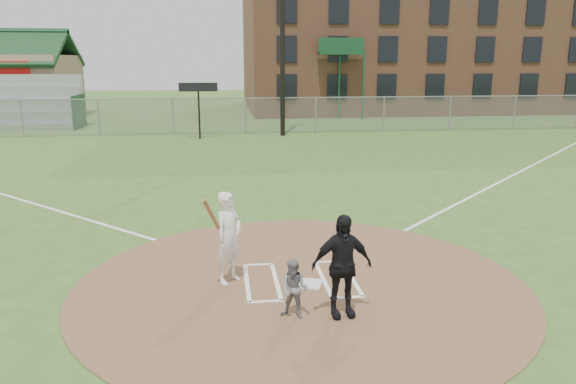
{
  "coord_description": "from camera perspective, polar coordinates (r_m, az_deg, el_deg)",
  "views": [
    {
      "loc": [
        -1.42,
        -9.71,
        4.09
      ],
      "look_at": [
        0.0,
        2.0,
        1.3
      ],
      "focal_mm": 35.0,
      "sensor_mm": 36.0,
      "label": 1
    }
  ],
  "objects": [
    {
      "name": "ground",
      "position": [
        10.63,
        1.31,
        -9.32
      ],
      "size": [
        140.0,
        140.0,
        0.0
      ],
      "primitive_type": "plane",
      "color": "#376021",
      "rests_on": "ground"
    },
    {
      "name": "dirt_circle",
      "position": [
        10.63,
        1.31,
        -9.27
      ],
      "size": [
        8.4,
        8.4,
        0.02
      ],
      "primitive_type": "cylinder",
      "color": "brown",
      "rests_on": "ground"
    },
    {
      "name": "home_plate",
      "position": [
        10.55,
        2.04,
        -9.3
      ],
      "size": [
        0.62,
        0.62,
        0.03
      ],
      "primitive_type": "cube",
      "rotation": [
        0.0,
        0.0,
        -0.32
      ],
      "color": "silver",
      "rests_on": "dirt_circle"
    },
    {
      "name": "foul_line_first",
      "position": [
        21.8,
        21.81,
        1.54
      ],
      "size": [
        17.04,
        17.04,
        0.01
      ],
      "primitive_type": "cube",
      "rotation": [
        0.0,
        0.0,
        -0.79
      ],
      "color": "white",
      "rests_on": "ground"
    },
    {
      "name": "catcher",
      "position": [
        9.12,
        0.64,
        -9.82
      ],
      "size": [
        0.58,
        0.53,
        0.97
      ],
      "primitive_type": "imported",
      "rotation": [
        0.0,
        0.0,
        -0.44
      ],
      "color": "slate",
      "rests_on": "dirt_circle"
    },
    {
      "name": "umpire",
      "position": [
        9.09,
        5.47,
        -7.47
      ],
      "size": [
        1.04,
        0.52,
        1.71
      ],
      "primitive_type": "imported",
      "rotation": [
        0.0,
        0.0,
        0.11
      ],
      "color": "black",
      "rests_on": "dirt_circle"
    },
    {
      "name": "batters_boxes",
      "position": [
        10.76,
        1.2,
        -8.9
      ],
      "size": [
        2.08,
        1.88,
        0.01
      ],
      "color": "white",
      "rests_on": "dirt_circle"
    },
    {
      "name": "batter_at_plate",
      "position": [
        10.45,
        -6.04,
        -4.6
      ],
      "size": [
        0.82,
        1.06,
        1.78
      ],
      "color": "white",
      "rests_on": "dirt_circle"
    },
    {
      "name": "outfield_fence",
      "position": [
        31.89,
        -4.36,
        7.74
      ],
      "size": [
        56.08,
        0.08,
        2.03
      ],
      "color": "slate",
      "rests_on": "ground"
    },
    {
      "name": "bleachers",
      "position": [
        37.81,
        -25.0,
        8.29
      ],
      "size": [
        6.08,
        3.2,
        3.2
      ],
      "color": "#B7BABF",
      "rests_on": "ground"
    },
    {
      "name": "brick_warehouse",
      "position": [
        50.87,
        13.74,
        16.79
      ],
      "size": [
        30.0,
        17.17,
        15.0
      ],
      "color": "#955A40",
      "rests_on": "ground"
    },
    {
      "name": "light_pole",
      "position": [
        31.0,
        -0.57,
        17.97
      ],
      "size": [
        1.2,
        0.3,
        12.22
      ],
      "color": "black",
      "rests_on": "ground"
    },
    {
      "name": "scoreboard_sign",
      "position": [
        29.98,
        -9.09,
        9.88
      ],
      "size": [
        2.0,
        0.1,
        2.93
      ],
      "color": "black",
      "rests_on": "ground"
    }
  ]
}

